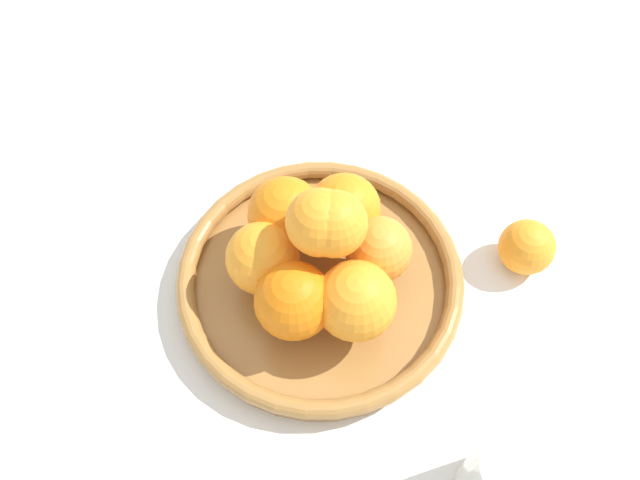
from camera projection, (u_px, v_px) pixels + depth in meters
ground_plane at (320, 287)px, 0.72m from camera, size 4.00×4.00×0.00m
fruit_bowl at (320, 279)px, 0.71m from camera, size 0.32×0.32×0.04m
orange_pile at (319, 249)px, 0.65m from camera, size 0.20×0.20×0.13m
stray_orange at (527, 247)px, 0.71m from camera, size 0.06×0.06×0.06m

